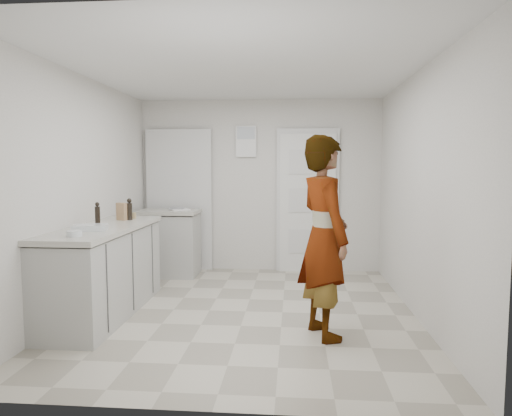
# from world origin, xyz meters

# --- Properties ---
(ground) EXTENTS (4.00, 4.00, 0.00)m
(ground) POSITION_xyz_m (0.00, 0.00, 0.00)
(ground) COLOR gray
(ground) RESTS_ON ground
(room_shell) EXTENTS (4.00, 4.00, 4.00)m
(room_shell) POSITION_xyz_m (-0.17, 1.95, 1.02)
(room_shell) COLOR beige
(room_shell) RESTS_ON ground
(main_counter) EXTENTS (0.64, 1.96, 0.93)m
(main_counter) POSITION_xyz_m (-1.45, -0.20, 0.43)
(main_counter) COLOR #B3B4AF
(main_counter) RESTS_ON ground
(side_counter) EXTENTS (0.84, 0.61, 0.93)m
(side_counter) POSITION_xyz_m (-1.25, 1.55, 0.43)
(side_counter) COLOR #B3B4AF
(side_counter) RESTS_ON ground
(person) EXTENTS (0.65, 0.77, 1.81)m
(person) POSITION_xyz_m (0.77, -0.62, 0.90)
(person) COLOR silver
(person) RESTS_ON ground
(cake_mix_box) EXTENTS (0.13, 0.10, 0.20)m
(cake_mix_box) POSITION_xyz_m (-1.45, 0.31, 1.02)
(cake_mix_box) COLOR #916A48
(cake_mix_box) RESTS_ON main_counter
(spice_jar) EXTENTS (0.05, 0.05, 0.07)m
(spice_jar) POSITION_xyz_m (-1.36, 0.48, 0.96)
(spice_jar) COLOR tan
(spice_jar) RESTS_ON main_counter
(oil_cruet_a) EXTENTS (0.06, 0.06, 0.25)m
(oil_cruet_a) POSITION_xyz_m (-1.36, 0.33, 1.04)
(oil_cruet_a) COLOR black
(oil_cruet_a) RESTS_ON main_counter
(oil_cruet_b) EXTENTS (0.05, 0.05, 0.24)m
(oil_cruet_b) POSITION_xyz_m (-1.54, -0.13, 1.04)
(oil_cruet_b) COLOR black
(oil_cruet_b) RESTS_ON main_counter
(baking_dish) EXTENTS (0.35, 0.29, 0.05)m
(baking_dish) POSITION_xyz_m (-1.44, -0.52, 0.95)
(baking_dish) COLOR silver
(baking_dish) RESTS_ON main_counter
(egg_bowl) EXTENTS (0.13, 0.13, 0.05)m
(egg_bowl) POSITION_xyz_m (-1.41, -0.90, 0.95)
(egg_bowl) COLOR silver
(egg_bowl) RESTS_ON main_counter
(papers) EXTENTS (0.35, 0.38, 0.01)m
(papers) POSITION_xyz_m (-1.11, 1.62, 0.93)
(papers) COLOR white
(papers) RESTS_ON side_counter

